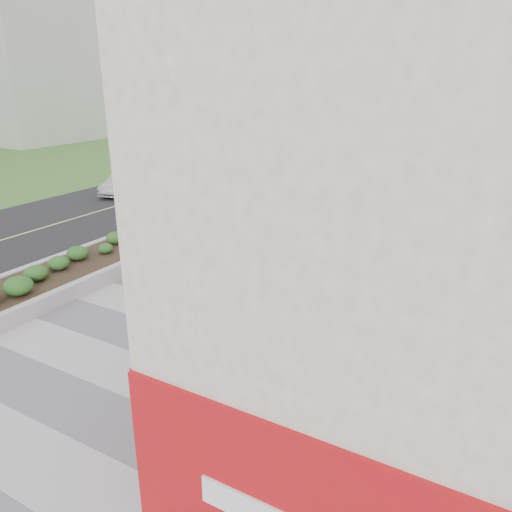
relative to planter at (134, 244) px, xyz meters
The scene contains 13 objects.
ground 8.91m from the planter, 51.84° to the right, with size 160.00×160.00×0.00m, color gray.
walkway 6.81m from the planter, 36.03° to the right, with size 8.00×36.00×0.01m, color #A8A8AD.
building 13.12m from the planter, ahead, with size 6.04×24.08×8.00m.
planter is the anchor object (origin of this frame).
street 6.51m from the planter, behind, with size 10.00×40.00×0.00m, color black.
traffic_signal_near 10.90m from the planter, 99.35° to the left, with size 0.33×0.28×4.20m.
traffic_signal_far 15.00m from the planter, 137.54° to the left, with size 0.33×0.28×4.20m.
distant_bldg_west_a 46.92m from the planter, 149.79° to the left, with size 18.00×12.00×22.00m, color #ADAAA3.
distant_bldg_north_l 48.95m from the planter, 89.40° to the left, with size 16.00×12.00×20.00m, color #ADAAA3.
manhole_cover 7.22m from the planter, 33.69° to the right, with size 0.44×0.44×0.01m, color #595654.
skateboarder 7.78m from the planter, 17.76° to the right, with size 0.53×0.75×1.49m.
car_silver 11.55m from the planter, 136.37° to the left, with size 1.37×3.94×1.30m, color #A5A6AC.
car_dark 10.46m from the planter, 109.48° to the left, with size 1.97×4.85×1.41m, color black.
Camera 1 is at (8.75, -7.57, 7.11)m, focal length 35.00 mm.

